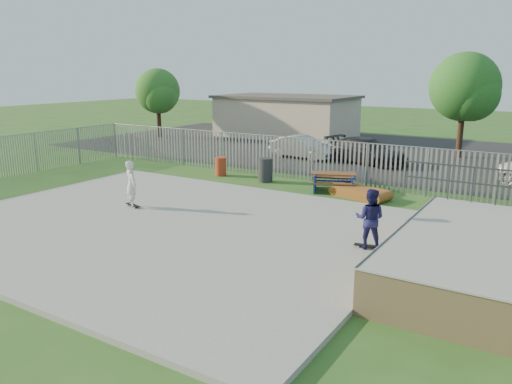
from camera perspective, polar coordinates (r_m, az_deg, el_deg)
The scene contains 18 objects.
ground at distance 16.76m, azimuth -10.34°, elevation -4.05°, with size 120.00×120.00×0.00m, color #2D591E.
concrete_slab at distance 16.74m, azimuth -10.35°, elevation -3.80°, with size 15.00×12.00×0.15m, color gray.
quarter_pipe at distance 13.60m, azimuth 24.52°, elevation -6.83°, with size 5.50×7.05×2.19m.
fence at distance 19.49m, azimuth 0.81°, elevation 1.71°, with size 26.04×16.02×2.00m.
picnic_table at distance 21.67m, azimuth 8.83°, elevation 1.16°, with size 2.33×2.15×0.79m.
funbox at distance 20.75m, azimuth 11.83°, elevation -0.10°, with size 2.24×1.50×0.41m.
trash_bin_red at distance 24.68m, azimuth -4.05°, elevation 2.92°, with size 0.54×0.54×0.91m, color #A33119.
trash_bin_grey at distance 23.22m, azimuth 1.08°, elevation 2.53°, with size 0.67×0.67×1.11m, color #262629.
parking_lot at distance 32.98m, azimuth 12.40°, elevation 4.57°, with size 40.00×18.00×0.02m, color black.
car_silver at distance 29.61m, azimuth 5.32°, elevation 5.13°, with size 1.39×3.98×1.31m, color #A6A6AB.
car_dark at distance 28.51m, azimuth 12.53°, elevation 4.63°, with size 1.96×4.83×1.40m, color black.
building at distance 39.67m, azimuth 3.49°, elevation 8.67°, with size 10.40×6.40×3.20m.
tree_left at distance 39.69m, azimuth -11.18°, elevation 11.24°, with size 3.41×3.41×5.26m.
tree_mid at distance 31.94m, azimuth 22.74°, elevation 11.00°, with size 3.98×3.98×6.14m.
skateboard_a at distance 14.58m, azimuth 12.72°, elevation -6.10°, with size 0.82×0.34×0.08m.
skateboard_b at distance 19.02m, azimuth -13.91°, elevation -1.52°, with size 0.82×0.42×0.08m.
skater_navy at distance 14.32m, azimuth 12.89°, elevation -3.00°, with size 0.84×0.65×1.72m, color #161746.
skater_white at distance 18.82m, azimuth -14.05°, elevation 0.90°, with size 0.63×0.41×1.72m, color silver.
Camera 1 is at (10.86, -11.73, 5.03)m, focal length 35.00 mm.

